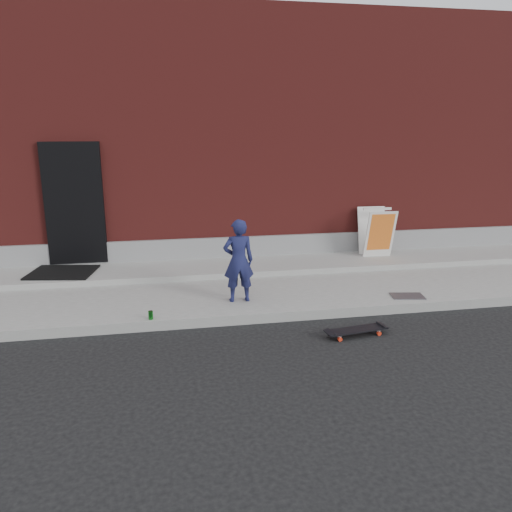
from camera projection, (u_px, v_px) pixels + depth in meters
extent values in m
plane|color=black|center=(238.00, 325.00, 7.21)|extent=(80.00, 80.00, 0.00)
cube|color=gray|center=(225.00, 288.00, 8.61)|extent=(20.00, 3.00, 0.15)
cube|color=gray|center=(219.00, 267.00, 9.44)|extent=(20.00, 1.20, 0.10)
cube|color=maroon|center=(198.00, 138.00, 13.24)|extent=(20.00, 8.00, 5.00)
cube|color=gray|center=(216.00, 248.00, 9.92)|extent=(20.00, 0.10, 0.40)
cube|color=black|center=(74.00, 204.00, 9.21)|extent=(1.05, 0.12, 2.25)
imported|color=#191D48|center=(239.00, 261.00, 7.62)|extent=(0.48, 0.32, 1.29)
cylinder|color=red|center=(372.00, 328.00, 7.02)|extent=(0.06, 0.04, 0.06)
cylinder|color=red|center=(379.00, 333.00, 6.85)|extent=(0.06, 0.04, 0.06)
cylinder|color=red|center=(333.00, 334.00, 6.84)|extent=(0.06, 0.04, 0.06)
cylinder|color=red|center=(340.00, 339.00, 6.66)|extent=(0.06, 0.04, 0.06)
cube|color=#A1A0A5|center=(375.00, 328.00, 6.93)|extent=(0.08, 0.19, 0.02)
cube|color=#A1A0A5|center=(337.00, 334.00, 6.74)|extent=(0.08, 0.19, 0.02)
cube|color=black|center=(356.00, 330.00, 6.83)|extent=(0.89, 0.34, 0.02)
cube|color=silver|center=(380.00, 234.00, 9.84)|extent=(0.58, 0.27, 0.95)
cube|color=silver|center=(372.00, 230.00, 10.24)|extent=(0.58, 0.27, 0.95)
cube|color=yellow|center=(381.00, 237.00, 9.83)|extent=(0.49, 0.20, 0.75)
cube|color=silver|center=(377.00, 209.00, 9.92)|extent=(0.58, 0.06, 0.05)
cylinder|color=#17771F|center=(151.00, 315.00, 7.02)|extent=(0.08, 0.08, 0.12)
cube|color=black|center=(62.00, 272.00, 8.89)|extent=(1.23, 1.06, 0.03)
cube|color=#59595E|center=(407.00, 296.00, 7.97)|extent=(0.56, 0.41, 0.02)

